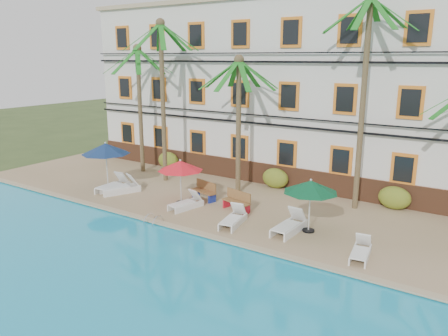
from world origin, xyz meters
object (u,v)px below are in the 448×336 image
Objects in this scene: lounger_c at (186,203)px; lounger_d at (233,219)px; lounger_a at (113,185)px; bench_left at (205,190)px; palm_b at (162,81)px; umbrella_blue at (106,149)px; umbrella_red at (180,166)px; umbrella_green at (311,187)px; bench_right at (237,201)px; palm_c at (239,105)px; lounger_b at (121,187)px; pool_ladder at (154,223)px; palm_d at (365,78)px; lounger_e at (289,225)px; palm_a at (139,92)px.

lounger_c is 0.97× the size of lounger_d.
lounger_a reaches higher than bench_left.
umbrella_blue is at bearing -117.04° from palm_b.
umbrella_green reaches higher than umbrella_red.
bench_right is at bearing -18.52° from palm_b.
lounger_a is (-0.98, -3.13, -5.39)m from palm_b.
bench_right is (1.49, -2.48, -4.13)m from palm_c.
palm_c is 4.54× the size of bench_right.
lounger_b reaches higher than pool_ladder.
umbrella_red is 1.20× the size of lounger_c.
palm_d is 4.81× the size of lounger_a.
lounger_e reaches higher than lounger_c.
lounger_e is (4.67, -3.56, -4.30)m from palm_c.
umbrella_blue is 2.25m from lounger_b.
palm_c is 3.74× the size of lounger_d.
palm_b is at bearing 83.66° from lounger_b.
palm_c is at bearing 31.73° from lounger_a.
umbrella_green is 6.29m from bench_left.
bench_left is at bearing 90.42° from pool_ladder.
palm_c is 7.27m from lounger_e.
lounger_a is 0.63m from lounger_b.
umbrella_green is 1.43× the size of bench_left.
lounger_a is at bearing -68.01° from palm_a.
lounger_c is (-0.67, -3.60, -4.33)m from palm_c.
palm_a is 7.32m from palm_c.
palm_d reaches higher than umbrella_blue.
umbrella_red reaches higher than lounger_d.
lounger_d is (7.04, -3.75, -5.42)m from palm_b.
palm_c reaches higher than lounger_c.
umbrella_green is 3.58m from lounger_d.
lounger_c is at bearing -0.80° from lounger_a.
umbrella_blue is at bearing 179.17° from lounger_e.
lounger_e reaches higher than bench_right.
umbrella_red is 1.03× the size of lounger_b.
bench_right reaches higher than lounger_c.
umbrella_green is 1.44× the size of bench_right.
palm_a reaches higher than umbrella_green.
palm_d is at bearing 6.63° from palm_b.
umbrella_blue is at bearing 166.90° from lounger_a.
palm_d is 9.38m from umbrella_red.
palm_d reaches higher than lounger_b.
pool_ladder is (4.37, -2.30, -0.31)m from lounger_b.
palm_b is 6.26m from lounger_b.
lounger_b is at bearing -96.34° from palm_b.
palm_d is 13.55m from umbrella_blue.
umbrella_blue is at bearing -178.33° from umbrella_green.
palm_b is 0.93× the size of palm_d.
palm_d reaches higher than palm_b.
umbrella_red is (-1.36, -3.12, -2.72)m from palm_c.
palm_b is at bearing 161.40° from lounger_e.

